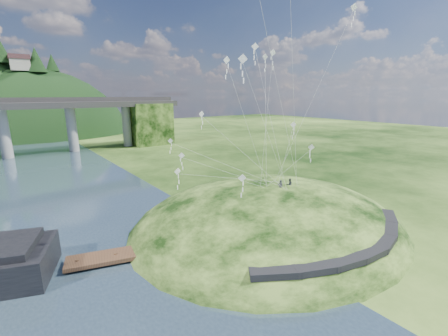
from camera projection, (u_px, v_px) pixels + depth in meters
ground at (228, 249)px, 31.47m from camera, size 320.00×320.00×0.00m
grass_hill at (268, 234)px, 38.06m from camera, size 36.00×32.00×13.00m
footpath at (356, 246)px, 27.79m from camera, size 22.29×5.84×0.83m
wooden_dock at (151, 250)px, 30.34m from camera, size 15.84×6.83×1.13m
kite_flyers at (286, 179)px, 36.48m from camera, size 2.68×0.90×1.79m
kite_swarm at (248, 89)px, 30.96m from camera, size 18.59×17.32×21.42m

